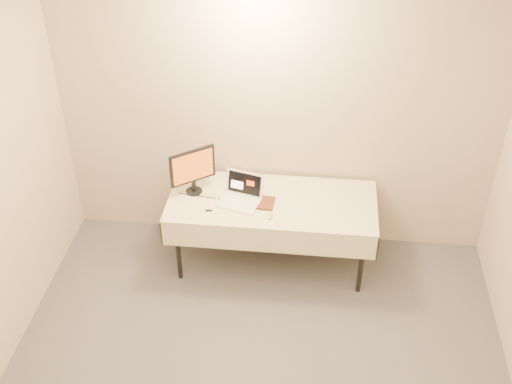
# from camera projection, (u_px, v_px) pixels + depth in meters

# --- Properties ---
(back_wall) EXTENTS (4.00, 0.10, 2.70)m
(back_wall) POSITION_uv_depth(u_px,v_px,m) (278.00, 115.00, 5.72)
(back_wall) COLOR beige
(back_wall) RESTS_ON ground
(table) EXTENTS (1.86, 0.81, 0.74)m
(table) POSITION_uv_depth(u_px,v_px,m) (272.00, 206.00, 5.75)
(table) COLOR black
(table) RESTS_ON ground
(laptop) EXTENTS (0.41, 0.38, 0.24)m
(laptop) POSITION_uv_depth(u_px,v_px,m) (241.00, 195.00, 5.68)
(laptop) COLOR white
(laptop) RESTS_ON table
(monitor) EXTENTS (0.36, 0.28, 0.44)m
(monitor) POSITION_uv_depth(u_px,v_px,m) (193.00, 168.00, 5.67)
(monitor) COLOR black
(monitor) RESTS_ON table
(book) EXTENTS (0.15, 0.03, 0.20)m
(book) POSITION_uv_depth(u_px,v_px,m) (258.00, 194.00, 5.62)
(book) COLOR brown
(book) RESTS_ON table
(alarm_clock) EXTENTS (0.14, 0.07, 0.05)m
(alarm_clock) POSITION_uv_depth(u_px,v_px,m) (248.00, 181.00, 5.91)
(alarm_clock) COLOR black
(alarm_clock) RESTS_ON table
(clicker) EXTENTS (0.06, 0.10, 0.02)m
(clicker) POSITION_uv_depth(u_px,v_px,m) (270.00, 216.00, 5.51)
(clicker) COLOR #B3B3B5
(clicker) RESTS_ON table
(paper_form) EXTENTS (0.18, 0.27, 0.00)m
(paper_form) POSITION_uv_depth(u_px,v_px,m) (292.00, 209.00, 5.61)
(paper_form) COLOR beige
(paper_form) RESTS_ON table
(usb_dongle) EXTENTS (0.06, 0.03, 0.01)m
(usb_dongle) POSITION_uv_depth(u_px,v_px,m) (209.00, 211.00, 5.59)
(usb_dongle) COLOR black
(usb_dongle) RESTS_ON table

